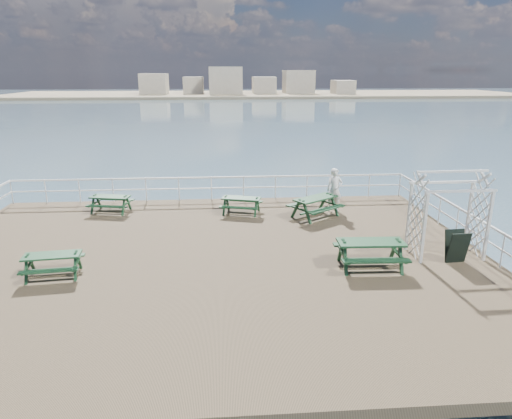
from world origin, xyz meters
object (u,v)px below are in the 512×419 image
at_px(picnic_table_b, 241,202).
at_px(picnic_table_c, 316,203).
at_px(picnic_table_e, 371,249).
at_px(trellis_arbor, 448,218).
at_px(picnic_table_a, 110,200).
at_px(picnic_table_d, 52,260).
at_px(person, 334,190).

xyz_separation_m(picnic_table_b, picnic_table_c, (2.98, -0.69, 0.10)).
distance_m(picnic_table_e, trellis_arbor, 2.88).
distance_m(picnic_table_a, picnic_table_d, 6.28).
relative_size(picnic_table_c, person, 1.33).
bearing_deg(picnic_table_c, picnic_table_e, -117.01).
bearing_deg(trellis_arbor, person, 114.44).
relative_size(trellis_arbor, person, 1.52).
bearing_deg(picnic_table_c, picnic_table_b, 132.68).
bearing_deg(picnic_table_b, picnic_table_c, 2.70).
distance_m(picnic_table_a, person, 9.41).
bearing_deg(picnic_table_c, picnic_table_d, 175.65).
relative_size(picnic_table_b, trellis_arbor, 0.67).
relative_size(picnic_table_a, picnic_table_d, 1.08).
xyz_separation_m(picnic_table_c, person, (0.94, 0.75, 0.32)).
xyz_separation_m(picnic_table_a, picnic_table_d, (-0.21, -6.28, -0.01)).
xyz_separation_m(picnic_table_c, picnic_table_d, (-8.65, -4.99, -0.10)).
bearing_deg(picnic_table_e, picnic_table_b, 124.52).
height_order(trellis_arbor, person, trellis_arbor).
height_order(picnic_table_c, person, person).
bearing_deg(trellis_arbor, picnic_table_b, 140.72).
relative_size(picnic_table_b, person, 1.02).
relative_size(picnic_table_a, picnic_table_b, 0.98).
bearing_deg(picnic_table_b, picnic_table_d, -119.30).
bearing_deg(person, picnic_table_e, -92.64).
height_order(picnic_table_c, picnic_table_d, picnic_table_c).
height_order(picnic_table_d, person, person).
height_order(picnic_table_a, picnic_table_d, picnic_table_a).
bearing_deg(picnic_table_d, picnic_table_b, 38.95).
bearing_deg(trellis_arbor, picnic_table_d, -177.76).
relative_size(picnic_table_a, picnic_table_e, 0.90).
height_order(picnic_table_e, person, person).
bearing_deg(picnic_table_d, picnic_table_e, -6.54).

